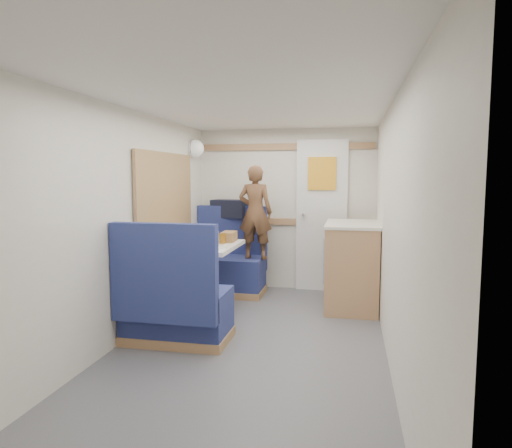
% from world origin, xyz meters
% --- Properties ---
extents(floor, '(4.50, 4.50, 0.00)m').
position_xyz_m(floor, '(0.00, 0.00, 0.00)').
color(floor, '#515156').
rests_on(floor, ground).
extents(ceiling, '(4.50, 4.50, 0.00)m').
position_xyz_m(ceiling, '(0.00, 0.00, 2.00)').
color(ceiling, silver).
rests_on(ceiling, wall_back).
extents(wall_back, '(2.20, 0.02, 2.00)m').
position_xyz_m(wall_back, '(0.00, 2.25, 1.00)').
color(wall_back, silver).
rests_on(wall_back, floor).
extents(wall_left, '(0.02, 4.50, 2.00)m').
position_xyz_m(wall_left, '(-1.10, 0.00, 1.00)').
color(wall_left, silver).
rests_on(wall_left, floor).
extents(wall_right, '(0.02, 4.50, 2.00)m').
position_xyz_m(wall_right, '(1.10, 0.00, 1.00)').
color(wall_right, silver).
rests_on(wall_right, floor).
extents(oak_trim_low, '(2.15, 0.02, 0.08)m').
position_xyz_m(oak_trim_low, '(0.00, 2.23, 0.85)').
color(oak_trim_low, olive).
rests_on(oak_trim_low, wall_back).
extents(oak_trim_high, '(2.15, 0.02, 0.08)m').
position_xyz_m(oak_trim_high, '(0.00, 2.23, 1.78)').
color(oak_trim_high, olive).
rests_on(oak_trim_high, wall_back).
extents(side_window, '(0.04, 1.30, 0.72)m').
position_xyz_m(side_window, '(-1.08, 1.00, 1.25)').
color(side_window, '#99A78E').
rests_on(side_window, wall_left).
extents(rear_door, '(0.62, 0.12, 1.86)m').
position_xyz_m(rear_door, '(0.45, 2.22, 0.97)').
color(rear_door, white).
rests_on(rear_door, wall_back).
extents(dinette_table, '(0.62, 0.92, 0.72)m').
position_xyz_m(dinette_table, '(-0.65, 1.00, 0.57)').
color(dinette_table, white).
rests_on(dinette_table, floor).
extents(bench_far, '(0.90, 0.59, 1.05)m').
position_xyz_m(bench_far, '(-0.65, 1.86, 0.30)').
color(bench_far, navy).
rests_on(bench_far, floor).
extents(bench_near, '(0.90, 0.59, 1.05)m').
position_xyz_m(bench_near, '(-0.65, 0.14, 0.30)').
color(bench_near, navy).
rests_on(bench_near, floor).
extents(ledge, '(0.90, 0.14, 0.04)m').
position_xyz_m(ledge, '(-0.65, 2.12, 0.88)').
color(ledge, olive).
rests_on(ledge, bench_far).
extents(dome_light, '(0.20, 0.20, 0.20)m').
position_xyz_m(dome_light, '(-1.04, 1.85, 1.75)').
color(dome_light, white).
rests_on(dome_light, wall_left).
extents(galley_counter, '(0.57, 0.92, 0.92)m').
position_xyz_m(galley_counter, '(0.82, 1.55, 0.47)').
color(galley_counter, olive).
rests_on(galley_counter, floor).
extents(person, '(0.42, 0.29, 1.10)m').
position_xyz_m(person, '(-0.29, 1.78, 1.00)').
color(person, brown).
rests_on(person, bench_far).
extents(duffel_bag, '(0.50, 0.33, 0.22)m').
position_xyz_m(duffel_bag, '(-0.69, 2.12, 1.01)').
color(duffel_bag, black).
rests_on(duffel_bag, ledge).
extents(tray, '(0.34, 0.39, 0.02)m').
position_xyz_m(tray, '(-0.56, 0.67, 0.73)').
color(tray, white).
rests_on(tray, dinette_table).
extents(orange_fruit, '(0.07, 0.07, 0.07)m').
position_xyz_m(orange_fruit, '(-0.58, 0.74, 0.77)').
color(orange_fruit, orange).
rests_on(orange_fruit, tray).
extents(cheese_block, '(0.10, 0.07, 0.03)m').
position_xyz_m(cheese_block, '(-0.64, 0.69, 0.75)').
color(cheese_block, '#D5CB7B').
rests_on(cheese_block, tray).
extents(wine_glass, '(0.08, 0.08, 0.17)m').
position_xyz_m(wine_glass, '(-0.61, 0.94, 0.84)').
color(wine_glass, white).
rests_on(wine_glass, dinette_table).
extents(tumbler_left, '(0.07, 0.07, 0.11)m').
position_xyz_m(tumbler_left, '(-0.80, 0.62, 0.78)').
color(tumbler_left, white).
rests_on(tumbler_left, dinette_table).
extents(tumbler_mid, '(0.07, 0.07, 0.12)m').
position_xyz_m(tumbler_mid, '(-0.72, 1.38, 0.78)').
color(tumbler_mid, silver).
rests_on(tumbler_mid, dinette_table).
extents(tumbler_right, '(0.07, 0.07, 0.12)m').
position_xyz_m(tumbler_right, '(-0.61, 1.24, 0.78)').
color(tumbler_right, white).
rests_on(tumbler_right, dinette_table).
extents(beer_glass, '(0.07, 0.07, 0.11)m').
position_xyz_m(beer_glass, '(-0.51, 1.12, 0.77)').
color(beer_glass, '#8E5714').
rests_on(beer_glass, dinette_table).
extents(pepper_grinder, '(0.03, 0.03, 0.09)m').
position_xyz_m(pepper_grinder, '(-0.59, 0.95, 0.76)').
color(pepper_grinder, black).
rests_on(pepper_grinder, dinette_table).
extents(bread_loaf, '(0.15, 0.26, 0.11)m').
position_xyz_m(bread_loaf, '(-0.48, 1.27, 0.77)').
color(bread_loaf, brown).
rests_on(bread_loaf, dinette_table).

